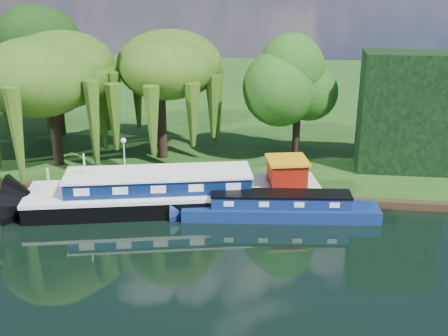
# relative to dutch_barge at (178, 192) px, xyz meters

# --- Properties ---
(ground) EXTENTS (120.00, 120.00, 0.00)m
(ground) POSITION_rel_dutch_barge_xyz_m (-4.89, -6.73, -0.91)
(ground) COLOR black
(far_bank) EXTENTS (120.00, 52.00, 0.45)m
(far_bank) POSITION_rel_dutch_barge_xyz_m (-4.89, 27.27, -0.69)
(far_bank) COLOR #183A0F
(far_bank) RESTS_ON ground
(dutch_barge) EXTENTS (17.87, 7.67, 3.68)m
(dutch_barge) POSITION_rel_dutch_barge_xyz_m (0.00, 0.00, 0.00)
(dutch_barge) COLOR black
(dutch_barge) RESTS_ON ground
(narrowboat) EXTENTS (11.42, 2.97, 1.65)m
(narrowboat) POSITION_rel_dutch_barge_xyz_m (6.16, -0.79, -0.33)
(narrowboat) COLOR navy
(narrowboat) RESTS_ON ground
(willow_left) EXTENTS (7.23, 7.23, 8.67)m
(willow_left) POSITION_rel_dutch_barge_xyz_m (-9.63, 5.19, 5.84)
(willow_left) COLOR black
(willow_left) RESTS_ON far_bank
(willow_right) EXTENTS (6.70, 6.70, 8.16)m
(willow_right) POSITION_rel_dutch_barge_xyz_m (-2.71, 7.65, 5.49)
(willow_right) COLOR black
(willow_right) RESTS_ON far_bank
(tree_far_mid) EXTENTS (5.82, 5.82, 9.53)m
(tree_far_mid) POSITION_rel_dutch_barge_xyz_m (-12.30, 12.17, 6.10)
(tree_far_mid) COLOR black
(tree_far_mid) RESTS_ON far_bank
(tree_far_right) EXTENTS (4.67, 4.67, 7.64)m
(tree_far_right) POSITION_rel_dutch_barge_xyz_m (6.94, 8.68, 4.80)
(tree_far_right) COLOR black
(tree_far_right) RESTS_ON far_bank
(conifer_hedge) EXTENTS (6.00, 3.00, 8.00)m
(conifer_hedge) POSITION_rel_dutch_barge_xyz_m (14.11, 7.27, 3.54)
(conifer_hedge) COLOR black
(conifer_hedge) RESTS_ON far_bank
(lamppost) EXTENTS (0.36, 0.36, 2.56)m
(lamppost) POSITION_rel_dutch_barge_xyz_m (-4.39, 3.77, 1.51)
(lamppost) COLOR silver
(lamppost) RESTS_ON far_bank
(mooring_posts) EXTENTS (19.16, 0.16, 1.00)m
(mooring_posts) POSITION_rel_dutch_barge_xyz_m (-5.39, 1.67, 0.04)
(mooring_posts) COLOR silver
(mooring_posts) RESTS_ON far_bank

